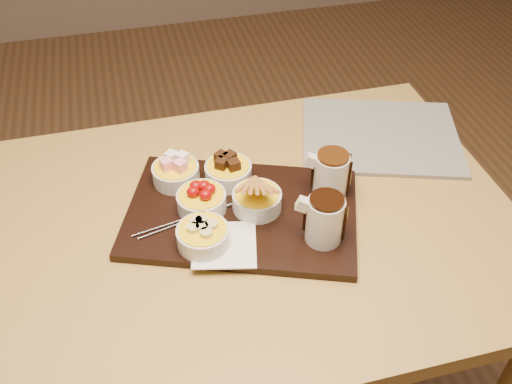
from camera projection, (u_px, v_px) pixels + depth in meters
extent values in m
cube|color=#A7843E|center=(224.00, 230.00, 1.16)|extent=(1.20, 0.80, 0.04)
cylinder|color=#A7843E|center=(10.00, 274.00, 1.56)|extent=(0.06, 0.06, 0.71)
cylinder|color=#A7843E|center=(377.00, 207.00, 1.76)|extent=(0.06, 0.06, 0.71)
cube|color=black|center=(242.00, 213.00, 1.16)|extent=(0.54, 0.44, 0.02)
cube|color=white|center=(224.00, 245.00, 1.08)|extent=(0.14, 0.14, 0.00)
cylinder|color=beige|center=(176.00, 174.00, 1.21)|extent=(0.10, 0.10, 0.04)
cylinder|color=beige|center=(228.00, 173.00, 1.21)|extent=(0.10, 0.10, 0.04)
cylinder|color=beige|center=(202.00, 202.00, 1.14)|extent=(0.10, 0.10, 0.04)
cylinder|color=beige|center=(257.00, 201.00, 1.14)|extent=(0.10, 0.10, 0.04)
cylinder|color=beige|center=(203.00, 237.00, 1.07)|extent=(0.10, 0.10, 0.04)
cylinder|color=silver|center=(325.00, 220.00, 1.06)|extent=(0.09, 0.09, 0.10)
cylinder|color=silver|center=(331.00, 176.00, 1.16)|extent=(0.09, 0.09, 0.10)
cube|color=beige|center=(380.00, 136.00, 1.36)|extent=(0.44, 0.39, 0.01)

